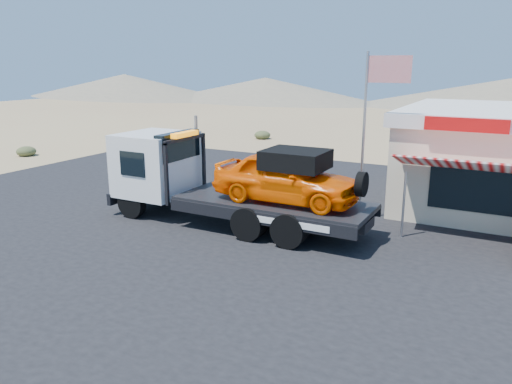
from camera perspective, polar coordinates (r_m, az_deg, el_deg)
ground at (r=17.00m, az=-8.31°, el=-4.95°), size 120.00×120.00×0.00m
asphalt_lot at (r=18.45m, az=2.27°, el=-3.19°), size 32.00×24.00×0.02m
tow_truck at (r=17.58m, az=-3.12°, el=1.67°), size 9.54×2.83×3.19m
flagpole at (r=18.05m, az=13.02°, el=8.25°), size 1.55×0.10×6.00m
desert_scrub at (r=33.82m, az=-16.51°, el=4.88°), size 28.38×29.88×0.66m
distant_hills at (r=70.78m, az=12.43°, el=11.19°), size 126.00×48.00×4.20m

